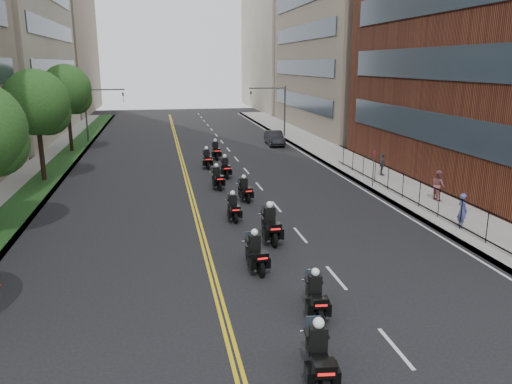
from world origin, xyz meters
TOP-DOWN VIEW (x-y plane):
  - ground at (0.00, 0.00)m, footprint 160.00×160.00m
  - sidewalk_right at (12.00, 25.00)m, footprint 4.00×90.00m
  - sidewalk_left at (-12.00, 25.00)m, footprint 4.00×90.00m
  - grass_strip at (-11.20, 25.00)m, footprint 2.00×90.00m
  - building_right_tan at (21.48, 48.00)m, footprint 15.11×28.00m
  - building_right_far at (21.50, 78.00)m, footprint 15.00×28.00m
  - building_left_far at (-22.00, 78.00)m, footprint 16.00×28.00m
  - iron_fence at (11.00, 12.00)m, footprint 0.05×28.00m
  - street_trees at (-11.05, 18.61)m, footprint 4.40×38.40m
  - traffic_signal_right at (9.54, 42.00)m, footprint 4.09×0.20m
  - traffic_signal_left at (-9.54, 42.00)m, footprint 4.09×0.20m
  - motorcycle_0 at (0.51, -1.07)m, footprint 0.71×2.37m
  - motorcycle_1 at (1.50, 2.33)m, footprint 0.61×2.17m
  - motorcycle_2 at (0.30, 6.34)m, footprint 0.64×2.27m
  - motorcycle_3 at (1.59, 9.44)m, footprint 0.59×2.55m
  - motorcycle_4 at (0.40, 13.03)m, footprint 0.49×2.11m
  - motorcycle_5 at (1.63, 16.68)m, footprint 0.63×2.12m
  - motorcycle_6 at (0.36, 19.97)m, footprint 0.64×2.25m
  - motorcycle_7 at (1.33, 23.18)m, footprint 0.52×2.25m
  - motorcycle_8 at (0.35, 26.75)m, footprint 0.53×2.30m
  - motorcycle_9 at (1.46, 30.34)m, footprint 0.55×2.37m
  - parked_sedan at (8.16, 36.87)m, footprint 1.69×4.35m
  - pedestrian_a at (11.20, 9.23)m, footprint 0.42×0.63m
  - pedestrian_b at (12.80, 14.12)m, footprint 0.67×0.86m
  - pedestrian_c at (12.44, 20.98)m, footprint 0.66×1.02m

SIDE VIEW (x-z plane):
  - ground at x=0.00m, z-range 0.00..0.00m
  - sidewalk_right at x=12.00m, z-range 0.00..0.15m
  - sidewalk_left at x=-12.00m, z-range 0.00..0.15m
  - grass_strip at x=-11.20m, z-range 0.15..0.19m
  - motorcycle_4 at x=0.40m, z-range -0.16..1.40m
  - motorcycle_5 at x=1.63m, z-range -0.16..1.41m
  - motorcycle_1 at x=1.50m, z-range -0.17..1.43m
  - motorcycle_6 at x=0.36m, z-range -0.17..1.49m
  - motorcycle_7 at x=1.33m, z-range -0.17..1.49m
  - motorcycle_2 at x=0.30m, z-range -0.18..1.50m
  - motorcycle_8 at x=0.35m, z-range -0.18..1.52m
  - motorcycle_9 at x=1.46m, z-range -0.18..1.57m
  - motorcycle_0 at x=0.51m, z-range -0.18..1.57m
  - parked_sedan at x=8.16m, z-range 0.00..1.41m
  - motorcycle_3 at x=1.59m, z-range -0.20..1.69m
  - iron_fence at x=11.00m, z-range 0.15..1.65m
  - pedestrian_c at x=12.44m, z-range 0.15..1.76m
  - pedestrian_a at x=11.20m, z-range 0.15..1.87m
  - pedestrian_b at x=12.80m, z-range 0.15..1.92m
  - traffic_signal_right at x=9.54m, z-range 0.90..6.50m
  - traffic_signal_left at x=-9.54m, z-range 0.90..6.50m
  - street_trees at x=-11.05m, z-range 1.14..9.12m
  - building_right_far at x=21.50m, z-range 0.00..26.00m
  - building_left_far at x=-22.00m, z-range 0.00..26.00m
  - building_right_tan at x=21.48m, z-range 0.00..30.00m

